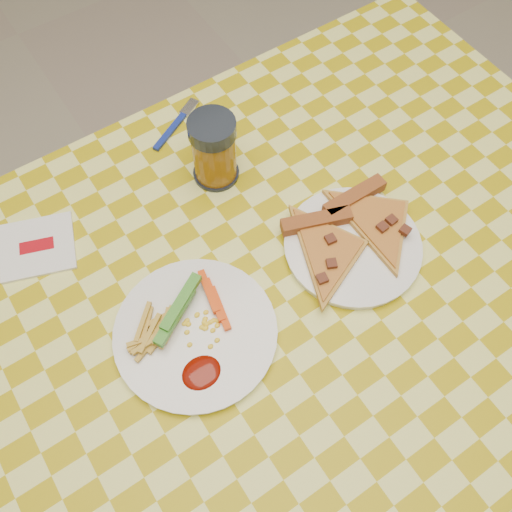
# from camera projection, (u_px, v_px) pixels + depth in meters

# --- Properties ---
(ground) EXTENTS (8.00, 8.00, 0.00)m
(ground) POSITION_uv_depth(u_px,v_px,m) (266.00, 405.00, 1.56)
(ground) COLOR #BAAF95
(ground) RESTS_ON ground
(table) EXTENTS (1.28, 0.88, 0.76)m
(table) POSITION_uv_depth(u_px,v_px,m) (273.00, 303.00, 0.96)
(table) COLOR silver
(table) RESTS_ON ground
(plate_left) EXTENTS (0.29, 0.29, 0.01)m
(plate_left) POSITION_uv_depth(u_px,v_px,m) (196.00, 334.00, 0.85)
(plate_left) COLOR white
(plate_left) RESTS_ON table
(plate_right) EXTENTS (0.29, 0.29, 0.01)m
(plate_right) POSITION_uv_depth(u_px,v_px,m) (352.00, 247.00, 0.93)
(plate_right) COLOR white
(plate_right) RESTS_ON table
(fries_veggies) EXTENTS (0.18, 0.16, 0.04)m
(fries_veggies) POSITION_uv_depth(u_px,v_px,m) (184.00, 324.00, 0.84)
(fries_veggies) COLOR gold
(fries_veggies) RESTS_ON plate_left
(pizza_slices) EXTENTS (0.28, 0.26, 0.02)m
(pizza_slices) POSITION_uv_depth(u_px,v_px,m) (349.00, 233.00, 0.92)
(pizza_slices) COLOR #D08D40
(pizza_slices) RESTS_ON plate_right
(drink_glass) EXTENTS (0.08, 0.08, 0.13)m
(drink_glass) POSITION_uv_depth(u_px,v_px,m) (214.00, 150.00, 0.95)
(drink_glass) COLOR black
(drink_glass) RESTS_ON table
(napkin) EXTENTS (0.15, 0.14, 0.01)m
(napkin) POSITION_uv_depth(u_px,v_px,m) (37.00, 247.00, 0.93)
(napkin) COLOR white
(napkin) RESTS_ON table
(fork) EXTENTS (0.13, 0.08, 0.01)m
(fork) POSITION_uv_depth(u_px,v_px,m) (176.00, 123.00, 1.06)
(fork) COLOR navy
(fork) RESTS_ON table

